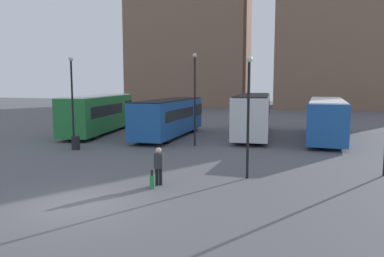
% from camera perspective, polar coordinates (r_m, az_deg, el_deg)
% --- Properties ---
extents(ground_plane, '(160.00, 160.00, 0.00)m').
position_cam_1_polar(ground_plane, '(13.79, -17.03, -11.15)').
color(ground_plane, '#56565B').
extents(building_block_left, '(22.40, 10.61, 29.09)m').
position_cam_1_polar(building_block_left, '(73.41, -0.50, 14.99)').
color(building_block_left, '#7F604C').
rests_on(building_block_left, ground_plane).
extents(bus_0, '(4.00, 11.02, 3.20)m').
position_cam_1_polar(bus_0, '(32.51, -13.98, 2.34)').
color(bus_0, '#237A38').
rests_on(bus_0, ground_plane).
extents(bus_1, '(2.54, 10.34, 2.95)m').
position_cam_1_polar(bus_1, '(29.63, -3.42, 1.86)').
color(bus_1, '#1E56A3').
rests_on(bus_1, ground_plane).
extents(bus_2, '(3.42, 11.44, 3.32)m').
position_cam_1_polar(bus_2, '(30.36, 9.28, 2.27)').
color(bus_2, silver).
rests_on(bus_2, ground_plane).
extents(bus_3, '(2.98, 11.73, 3.00)m').
position_cam_1_polar(bus_3, '(30.04, 19.77, 1.59)').
color(bus_3, '#1E56A3').
rests_on(bus_3, ground_plane).
extents(traveler, '(0.52, 0.52, 1.58)m').
position_cam_1_polar(traveler, '(15.56, -5.11, -5.23)').
color(traveler, black).
rests_on(traveler, ground_plane).
extents(suitcase, '(0.27, 0.35, 0.78)m').
position_cam_1_polar(suitcase, '(15.29, -6.09, -8.02)').
color(suitcase, '#28844C').
rests_on(suitcase, ground_plane).
extents(lamp_post_0, '(0.28, 0.28, 6.16)m').
position_cam_1_polar(lamp_post_0, '(24.92, 0.42, 5.49)').
color(lamp_post_0, black).
rests_on(lamp_post_0, ground_plane).
extents(lamp_post_1, '(0.28, 0.28, 5.87)m').
position_cam_1_polar(lamp_post_1, '(25.10, -17.80, 4.83)').
color(lamp_post_1, black).
rests_on(lamp_post_1, ground_plane).
extents(lamp_post_2, '(0.28, 0.28, 5.37)m').
position_cam_1_polar(lamp_post_2, '(16.46, 8.59, 3.26)').
color(lamp_post_2, black).
rests_on(lamp_post_2, ground_plane).
extents(trash_bin, '(0.52, 0.52, 0.85)m').
position_cam_1_polar(trash_bin, '(24.95, -17.31, -2.13)').
color(trash_bin, black).
rests_on(trash_bin, ground_plane).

